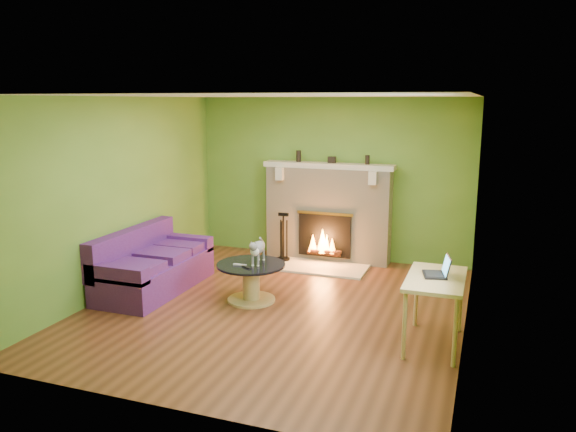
{
  "coord_description": "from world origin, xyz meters",
  "views": [
    {
      "loc": [
        2.4,
        -6.21,
        2.55
      ],
      "look_at": [
        0.01,
        0.4,
        1.1
      ],
      "focal_mm": 35.0,
      "sensor_mm": 36.0,
      "label": 1
    }
  ],
  "objects_px": {
    "sofa": "(152,267)",
    "coffee_table": "(251,280)",
    "cat": "(258,251)",
    "desk": "(436,286)"
  },
  "relations": [
    {
      "from": "sofa",
      "to": "coffee_table",
      "type": "bearing_deg",
      "value": 1.37
    },
    {
      "from": "coffee_table",
      "to": "cat",
      "type": "height_order",
      "value": "cat"
    },
    {
      "from": "sofa",
      "to": "coffee_table",
      "type": "relative_size",
      "value": 2.09
    },
    {
      "from": "desk",
      "to": "cat",
      "type": "xyz_separation_m",
      "value": [
        -2.26,
        0.61,
        0.01
      ]
    },
    {
      "from": "coffee_table",
      "to": "desk",
      "type": "height_order",
      "value": "desk"
    },
    {
      "from": "sofa",
      "to": "desk",
      "type": "distance_m",
      "value": 3.86
    },
    {
      "from": "coffee_table",
      "to": "cat",
      "type": "bearing_deg",
      "value": 32.01
    },
    {
      "from": "desk",
      "to": "cat",
      "type": "distance_m",
      "value": 2.34
    },
    {
      "from": "sofa",
      "to": "cat",
      "type": "relative_size",
      "value": 3.38
    },
    {
      "from": "coffee_table",
      "to": "sofa",
      "type": "bearing_deg",
      "value": -178.63
    }
  ]
}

